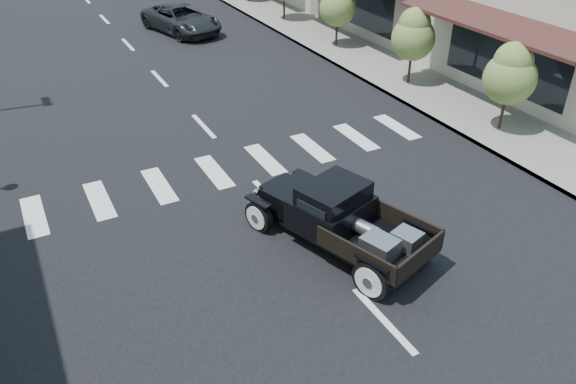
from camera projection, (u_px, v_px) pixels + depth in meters
ground at (308, 239)px, 13.21m from camera, size 120.00×120.00×0.00m
road at (139, 57)px, 24.49m from camera, size 14.00×80.00×0.02m
road_markings at (175, 96)px, 20.74m from camera, size 12.00×60.00×0.06m
sidewalk_right at (309, 30)px, 27.81m from camera, size 3.00×80.00×0.15m
small_tree_a at (508, 88)px, 17.35m from camera, size 1.61×1.61×2.69m
small_tree_b at (412, 47)px, 20.88m from camera, size 1.62×1.62×2.69m
small_tree_c at (337, 15)px, 24.83m from camera, size 1.60×1.60×2.66m
hotrod_pickup at (340, 217)px, 12.60m from camera, size 3.46×5.00×1.58m
second_car at (181, 19)px, 27.40m from camera, size 3.26×5.10×1.31m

